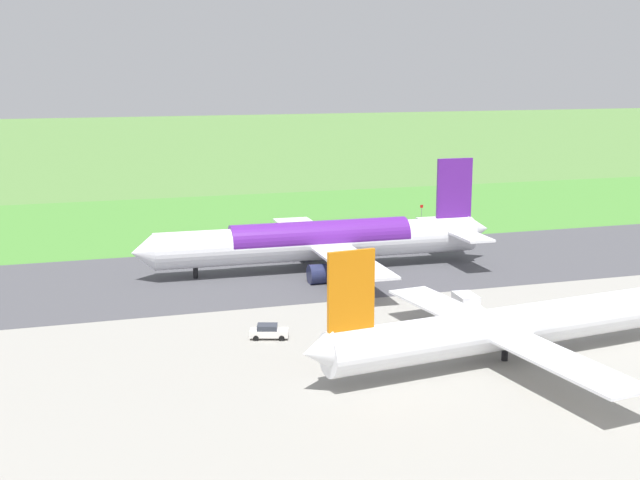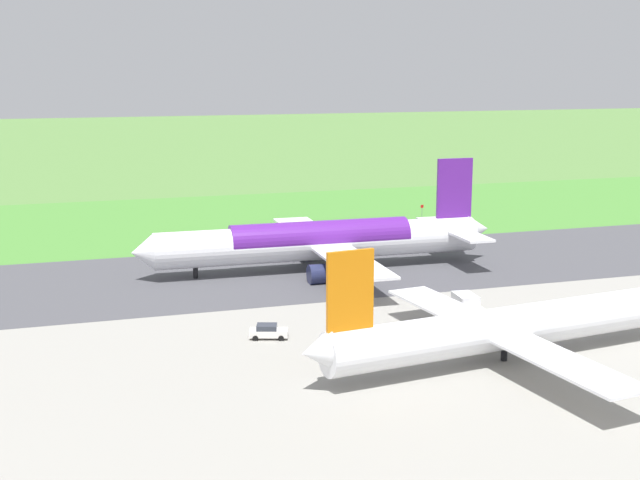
{
  "view_description": "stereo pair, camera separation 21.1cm",
  "coord_description": "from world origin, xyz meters",
  "px_view_note": "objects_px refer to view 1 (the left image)",
  "views": [
    {
      "loc": [
        46.07,
        114.7,
        29.29
      ],
      "look_at": [
        10.12,
        0.0,
        4.5
      ],
      "focal_mm": 47.33,
      "sensor_mm": 36.0,
      "label": 1
    },
    {
      "loc": [
        45.87,
        114.77,
        29.29
      ],
      "look_at": [
        10.12,
        0.0,
        4.5
      ],
      "focal_mm": 47.33,
      "sensor_mm": 36.0,
      "label": 2
    }
  ],
  "objects_px": {
    "traffic_cone_orange": "(382,218)",
    "no_stopping_sign": "(422,211)",
    "service_car_followme": "(269,331)",
    "service_truck_baggage": "(468,306)",
    "airliner_parked_mid": "(504,327)",
    "airliner_main": "(322,241)"
  },
  "relations": [
    {
      "from": "service_truck_baggage",
      "to": "airliner_main",
      "type": "bearing_deg",
      "value": -71.66
    },
    {
      "from": "airliner_parked_mid",
      "to": "service_car_followme",
      "type": "relative_size",
      "value": 9.86
    },
    {
      "from": "airliner_main",
      "to": "service_truck_baggage",
      "type": "bearing_deg",
      "value": 108.34
    },
    {
      "from": "airliner_parked_mid",
      "to": "no_stopping_sign",
      "type": "distance_m",
      "value": 80.67
    },
    {
      "from": "service_car_followme",
      "to": "no_stopping_sign",
      "type": "xyz_separation_m",
      "value": [
        -46.22,
        -62.49,
        0.88
      ]
    },
    {
      "from": "traffic_cone_orange",
      "to": "service_truck_baggage",
      "type": "bearing_deg",
      "value": 77.38
    },
    {
      "from": "service_truck_baggage",
      "to": "service_car_followme",
      "type": "distance_m",
      "value": 24.57
    },
    {
      "from": "service_car_followme",
      "to": "traffic_cone_orange",
      "type": "bearing_deg",
      "value": -120.91
    },
    {
      "from": "airliner_parked_mid",
      "to": "traffic_cone_orange",
      "type": "bearing_deg",
      "value": -102.87
    },
    {
      "from": "airliner_parked_mid",
      "to": "traffic_cone_orange",
      "type": "relative_size",
      "value": 81.49
    },
    {
      "from": "service_car_followme",
      "to": "no_stopping_sign",
      "type": "relative_size",
      "value": 1.56
    },
    {
      "from": "airliner_main",
      "to": "service_car_followme",
      "type": "distance_m",
      "value": 32.73
    },
    {
      "from": "traffic_cone_orange",
      "to": "no_stopping_sign",
      "type": "bearing_deg",
      "value": 160.54
    },
    {
      "from": "airliner_parked_mid",
      "to": "service_car_followme",
      "type": "bearing_deg",
      "value": -34.0
    },
    {
      "from": "airliner_main",
      "to": "traffic_cone_orange",
      "type": "bearing_deg",
      "value": -123.09
    },
    {
      "from": "airliner_main",
      "to": "no_stopping_sign",
      "type": "bearing_deg",
      "value": -132.51
    },
    {
      "from": "no_stopping_sign",
      "to": "traffic_cone_orange",
      "type": "bearing_deg",
      "value": -19.46
    },
    {
      "from": "service_car_followme",
      "to": "no_stopping_sign",
      "type": "distance_m",
      "value": 77.73
    },
    {
      "from": "airliner_main",
      "to": "service_truck_baggage",
      "type": "xyz_separation_m",
      "value": [
        -9.27,
        27.97,
        -2.95
      ]
    },
    {
      "from": "service_truck_baggage",
      "to": "service_car_followme",
      "type": "xyz_separation_m",
      "value": [
        24.55,
        0.76,
        -0.56
      ]
    },
    {
      "from": "airliner_main",
      "to": "no_stopping_sign",
      "type": "xyz_separation_m",
      "value": [
        -30.95,
        -33.76,
        -2.63
      ]
    },
    {
      "from": "service_truck_baggage",
      "to": "service_car_followme",
      "type": "relative_size",
      "value": 1.31
    }
  ]
}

